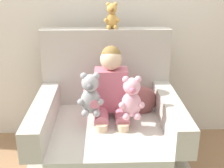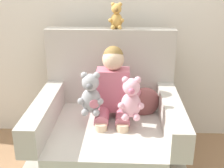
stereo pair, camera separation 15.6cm
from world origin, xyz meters
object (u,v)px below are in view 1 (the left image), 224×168
(plush_grey, at_px, (91,95))
(armchair, at_px, (107,133))
(seated_child, at_px, (111,94))
(plush_pink, at_px, (132,98))
(plush_honey_on_backrest, at_px, (112,17))
(throw_pillow, at_px, (142,101))

(plush_grey, bearing_deg, armchair, 27.62)
(seated_child, height_order, plush_pink, seated_child)
(plush_grey, xyz_separation_m, plush_honey_on_backrest, (0.17, 0.47, 0.50))
(plush_honey_on_backrest, xyz_separation_m, throw_pillow, (0.24, -0.24, -0.66))
(plush_grey, xyz_separation_m, throw_pillow, (0.41, 0.23, -0.16))
(armchair, distance_m, plush_honey_on_backrest, 0.96)
(seated_child, height_order, plush_honey_on_backrest, plush_honey_on_backrest)
(plush_grey, bearing_deg, seated_child, 28.69)
(seated_child, relative_size, plush_grey, 2.53)
(seated_child, distance_m, plush_honey_on_backrest, 0.65)
(throw_pillow, bearing_deg, plush_honey_on_backrest, 135.43)
(plush_pink, xyz_separation_m, plush_honey_on_backrest, (-0.12, 0.53, 0.51))
(throw_pillow, bearing_deg, plush_pink, -111.83)
(plush_grey, height_order, plush_pink, plush_grey)
(armchair, distance_m, seated_child, 0.33)
(plush_pink, bearing_deg, plush_honey_on_backrest, 91.16)
(plush_honey_on_backrest, relative_size, throw_pillow, 0.83)
(plush_pink, bearing_deg, throw_pillow, 56.19)
(plush_grey, height_order, throw_pillow, plush_grey)
(plush_pink, bearing_deg, armchair, 125.56)
(plush_honey_on_backrest, distance_m, throw_pillow, 0.75)
(plush_grey, distance_m, throw_pillow, 0.50)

